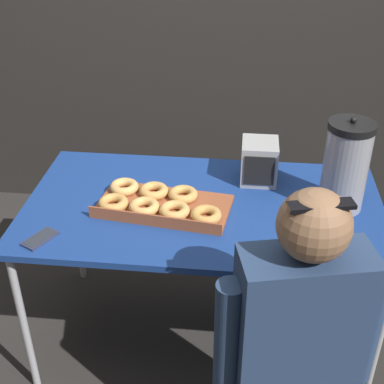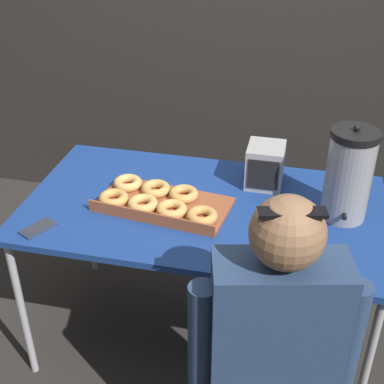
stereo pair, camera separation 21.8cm
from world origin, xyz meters
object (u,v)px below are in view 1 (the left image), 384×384
Objects in this scene: donut_box at (159,203)px; space_heater at (259,161)px; cell_phone at (40,239)px; coffee_urn at (346,166)px; person_seated at (295,357)px.

space_heater is at bearing 42.17° from donut_box.
cell_phone is at bearing -146.47° from space_heater.
coffee_urn is at bearing 14.97° from donut_box.
donut_box is 1.44× the size of coffee_urn.
person_seated is (0.95, -0.31, -0.17)m from cell_phone.
donut_box is 3.75× the size of cell_phone.
space_heater is at bearing -94.41° from person_seated.
coffee_urn is 0.33× the size of person_seated.
cell_phone is (-1.15, -0.36, -0.18)m from coffee_urn.
person_seated is at bearing -39.54° from donut_box.
cell_phone is 1.01m from person_seated.
coffee_urn is at bearing 44.98° from cell_phone.
coffee_urn is at bearing -28.60° from space_heater.
coffee_urn reaches higher than space_heater.
coffee_urn is 1.21m from cell_phone.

